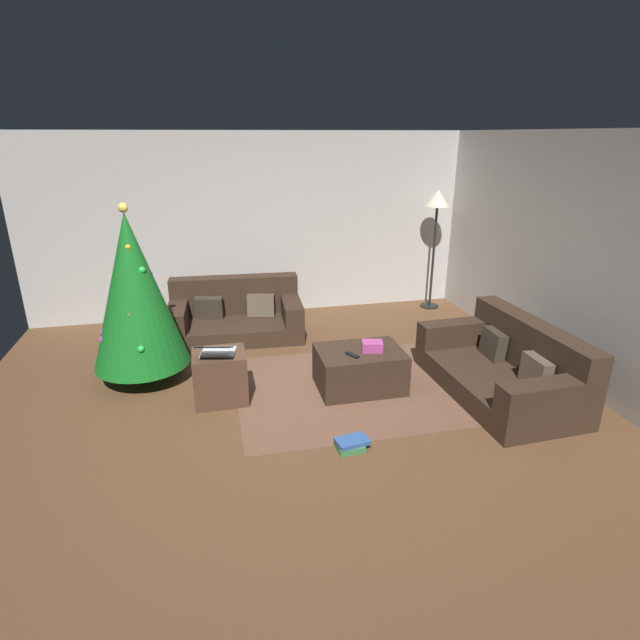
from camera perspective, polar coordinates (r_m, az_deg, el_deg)
The scene contains 14 objects.
ground_plane at distance 4.97m, azimuth -3.17°, elevation -10.62°, with size 6.40×6.40×0.00m, color brown.
rear_partition at distance 7.49m, azimuth -7.49°, elevation 10.50°, with size 6.40×0.12×2.60m, color #BCB7B2.
corner_partition at distance 5.82m, azimuth 28.83°, elevation 5.34°, with size 0.12×6.40×2.60m, color #B5B0AB.
couch_left at distance 6.87m, azimuth -9.49°, elevation 0.60°, with size 1.76×1.03×0.73m.
couch_right at distance 5.60m, azimuth 20.32°, elevation -5.06°, with size 1.05×1.85×0.75m.
ottoman at distance 5.38m, azimuth 4.50°, elevation -5.54°, with size 0.89×0.64×0.43m, color #332319.
gift_box at distance 5.28m, azimuth 5.93°, elevation -2.95°, with size 0.21×0.16×0.10m, color #B23F8C.
tv_remote at distance 5.15m, azimuth 3.67°, elevation -3.97°, with size 0.05×0.16×0.02m, color black.
christmas_tree at distance 5.61m, azimuth -20.25°, elevation 3.03°, with size 1.00×1.00×1.92m.
side_table at distance 5.19m, azimuth -11.19°, elevation -6.30°, with size 0.52×0.44×0.52m, color #4C3323.
laptop at distance 5.00m, azimuth -11.57°, elevation -3.37°, with size 0.41×0.48×0.19m.
book_stack at distance 4.47m, azimuth 3.51°, elevation -13.82°, with size 0.30×0.21×0.09m.
corner_lamp at distance 7.78m, azimuth 13.09°, elevation 12.25°, with size 0.36×0.36×1.79m.
area_rug at distance 5.47m, azimuth 4.44°, elevation -7.54°, with size 2.60×2.00×0.01m, color brown.
Camera 1 is at (-0.67, -4.21, 2.55)m, focal length 28.33 mm.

